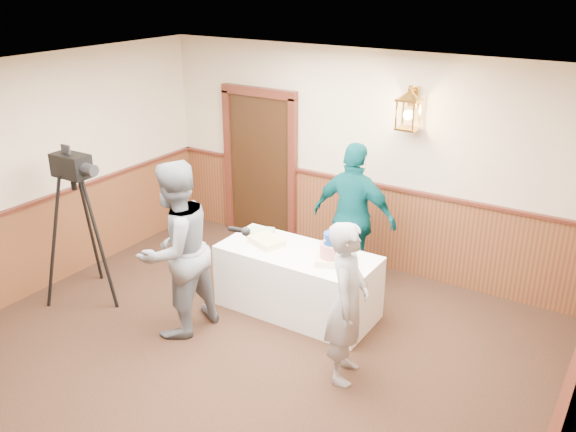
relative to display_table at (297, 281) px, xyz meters
name	(u,v)px	position (x,y,z in m)	size (l,w,h in m)	color
ground	(192,402)	(0.03, -1.90, -0.38)	(7.00, 7.00, 0.00)	black
room_shell	(211,232)	(-0.02, -1.45, 1.15)	(6.02, 7.02, 2.81)	beige
display_table	(297,281)	(0.00, 0.00, 0.00)	(1.80, 0.80, 0.75)	white
tiered_cake	(332,251)	(0.44, -0.02, 0.51)	(0.43, 0.43, 0.34)	#FFEDC6
sheet_cake_yellow	(267,241)	(-0.40, -0.02, 0.41)	(0.37, 0.29, 0.08)	#EDDB8D
sheet_cake_green	(260,233)	(-0.61, 0.15, 0.41)	(0.29, 0.23, 0.07)	#94C58B
interviewer	(176,250)	(-0.87, -1.02, 0.59)	(1.55, 0.99, 1.92)	slate
baker	(347,303)	(1.02, -0.79, 0.43)	(0.59, 0.39, 1.61)	#95959A
assistant_p	(354,217)	(0.26, 0.87, 0.54)	(1.07, 0.45, 1.83)	#07474C
tv_camera_rig	(81,236)	(-2.29, -1.08, 0.43)	(0.70, 0.65, 1.79)	black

